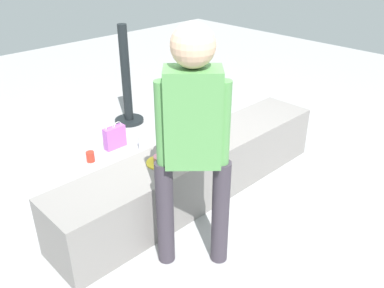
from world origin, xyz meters
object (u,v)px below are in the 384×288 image
at_px(water_bottle_near_gift, 141,142).
at_px(party_cup_red, 90,157).
at_px(gift_bag, 115,137).
at_px(handbag_black_leather, 184,112).
at_px(child_seated, 193,127).
at_px(adult_standing, 193,134).
at_px(cake_plate, 160,161).

bearing_deg(water_bottle_near_gift, party_cup_red, 164.52).
relative_size(gift_bag, party_cup_red, 2.67).
bearing_deg(handbag_black_leather, child_seated, -130.16).
bearing_deg(adult_standing, gift_bag, 72.31).
xyz_separation_m(child_seated, adult_standing, (-0.53, -0.54, 0.31)).
relative_size(adult_standing, handbag_black_leather, 4.51).
height_order(adult_standing, handbag_black_leather, adult_standing).
distance_m(adult_standing, water_bottle_near_gift, 2.03).
bearing_deg(handbag_black_leather, adult_standing, -131.53).
height_order(water_bottle_near_gift, handbag_black_leather, handbag_black_leather).
height_order(gift_bag, handbag_black_leather, handbag_black_leather).
distance_m(gift_bag, handbag_black_leather, 1.01).
bearing_deg(water_bottle_near_gift, gift_bag, 128.88).
height_order(water_bottle_near_gift, party_cup_red, water_bottle_near_gift).
bearing_deg(party_cup_red, gift_bag, 12.06).
distance_m(party_cup_red, handbag_black_leather, 1.38).
bearing_deg(cake_plate, gift_bag, 72.39).
xyz_separation_m(adult_standing, party_cup_red, (0.22, 1.77, -0.98)).
relative_size(water_bottle_near_gift, handbag_black_leather, 0.52).
distance_m(child_seated, adult_standing, 0.82).
height_order(gift_bag, party_cup_red, gift_bag).
distance_m(child_seated, cake_plate, 0.40).
xyz_separation_m(adult_standing, gift_bag, (0.59, 1.85, -0.90)).
xyz_separation_m(adult_standing, water_bottle_near_gift, (0.78, 1.62, -0.94)).
bearing_deg(adult_standing, water_bottle_near_gift, 64.32).
relative_size(water_bottle_near_gift, party_cup_red, 1.79).
xyz_separation_m(cake_plate, gift_bag, (0.41, 1.29, -0.40)).
bearing_deg(party_cup_red, cake_plate, -91.98).
relative_size(gift_bag, water_bottle_near_gift, 1.50).
xyz_separation_m(child_seated, water_bottle_near_gift, (0.25, 1.08, -0.63)).
distance_m(cake_plate, handbag_black_leather, 1.93).
bearing_deg(party_cup_red, handbag_black_leather, 1.46).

